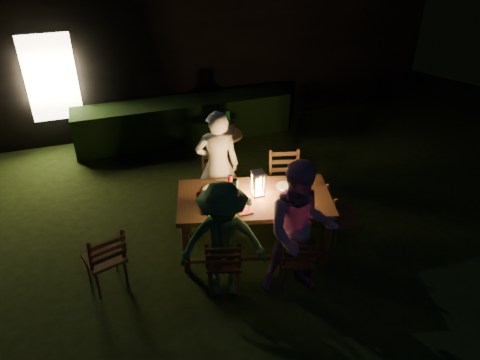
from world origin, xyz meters
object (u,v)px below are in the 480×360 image
object	(u,v)px
dining_table	(254,202)
person_opp_right	(300,230)
chair_near_right	(296,267)
chair_end	(342,227)
chair_spare	(107,268)
person_opp_left	(223,242)
bottle_table	(235,189)
bottle_bucket_b	(228,124)
lantern	(258,185)
ice_bucket	(226,128)
chair_far_right	(284,196)
chair_near_left	(224,271)
person_house_side	(218,166)
chair_far_left	(219,199)
bottle_bucket_a	(224,126)
side_table	(226,138)

from	to	relation	value
dining_table	person_opp_right	distance (m)	0.95
chair_near_right	chair_end	bearing A→B (deg)	47.29
chair_near_right	chair_end	world-z (taller)	same
dining_table	chair_near_right	xyz separation A→B (m)	(0.26, -0.85, -0.48)
chair_spare	person_opp_left	bearing A→B (deg)	-38.61
bottle_table	bottle_bucket_b	world-z (taller)	bottle_table
lantern	ice_bucket	size ratio (longest dim) A/B	1.17
bottle_bucket_b	chair_far_right	bearing A→B (deg)	-73.72
chair_near_left	person_house_side	xyz separation A→B (m)	(0.37, 1.55, 0.57)
dining_table	chair_spare	bearing A→B (deg)	-161.90
chair_far_left	bottle_bucket_a	bearing A→B (deg)	-98.85
dining_table	chair_spare	size ratio (longest dim) A/B	2.23
person_opp_left	lantern	bearing A→B (deg)	60.11
bottle_table	chair_end	bearing A→B (deg)	-13.37
bottle_bucket_a	chair_end	bearing A→B (deg)	-66.27
person_opp_right	bottle_table	bearing A→B (deg)	130.49
chair_near_left	person_house_side	size ratio (longest dim) A/B	0.55
chair_end	lantern	size ratio (longest dim) A/B	2.59
chair_far_left	ice_bucket	xyz separation A→B (m)	(0.49, 1.22, 0.55)
chair_far_left	bottle_table	size ratio (longest dim) A/B	3.62
chair_near_left	chair_far_left	size ratio (longest dim) A/B	0.93
chair_spare	lantern	size ratio (longest dim) A/B	2.81
dining_table	person_house_side	world-z (taller)	person_house_side
chair_end	dining_table	bearing A→B (deg)	-93.49
chair_near_left	lantern	xyz separation A→B (m)	(0.68, 0.68, 0.71)
chair_near_right	person_house_side	world-z (taller)	person_house_side
side_table	ice_bucket	distance (m)	0.20
person_house_side	person_opp_left	bearing A→B (deg)	90.00
dining_table	chair_far_left	bearing A→B (deg)	120.31
ice_bucket	chair_end	bearing A→B (deg)	-67.66
chair_end	bottle_bucket_a	distance (m)	2.62
chair_end	bottle_table	size ratio (longest dim) A/B	3.24
chair_far_right	person_opp_right	world-z (taller)	person_opp_right
chair_near_right	chair_far_right	xyz separation A→B (m)	(0.45, 1.48, 0.03)
chair_near_left	side_table	size ratio (longest dim) A/B	1.26
chair_near_left	ice_bucket	xyz separation A→B (m)	(0.84, 2.72, 0.57)
chair_spare	lantern	xyz separation A→B (m)	(2.04, 0.20, 0.70)
dining_table	side_table	distance (m)	2.09
chair_end	person_house_side	size ratio (longest dim) A/B	0.53
chair_end	lantern	xyz separation A→B (m)	(-1.14, 0.32, 0.72)
dining_table	person_opp_left	xyz separation A→B (m)	(-0.63, -0.69, 0.03)
dining_table	person_opp_left	distance (m)	0.94
chair_near_right	bottle_table	world-z (taller)	bottle_table
person_opp_left	bottle_table	world-z (taller)	person_opp_left
chair_far_left	chair_far_right	xyz separation A→B (m)	(0.97, -0.23, 0.00)
chair_near_left	ice_bucket	bearing A→B (deg)	88.60
bottle_bucket_b	chair_spare	bearing A→B (deg)	-134.66
chair_spare	lantern	distance (m)	2.17
lantern	bottle_bucket_b	distance (m)	2.09
chair_near_left	bottle_bucket_b	distance (m)	2.97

